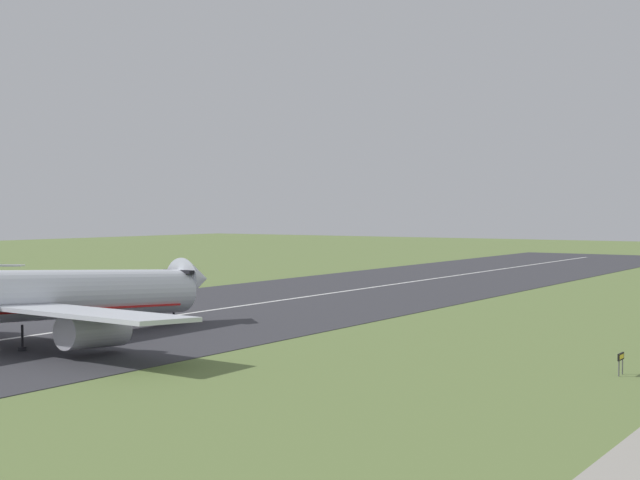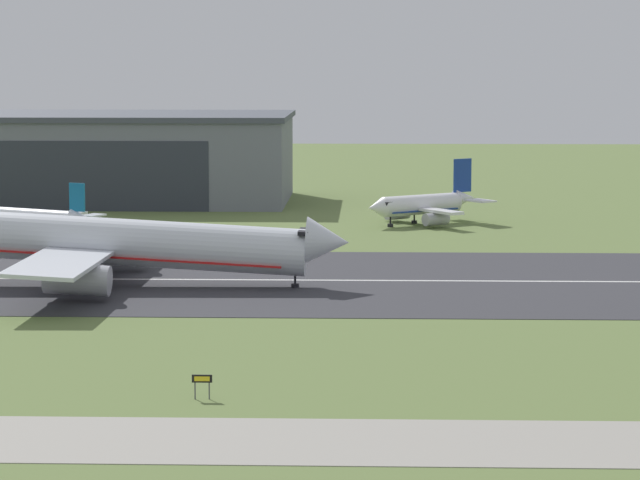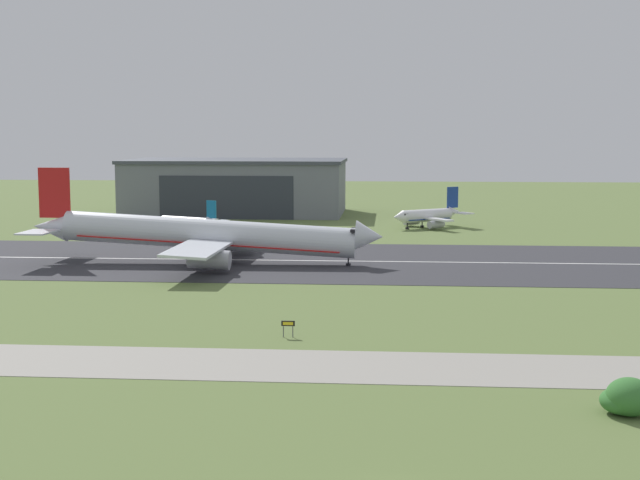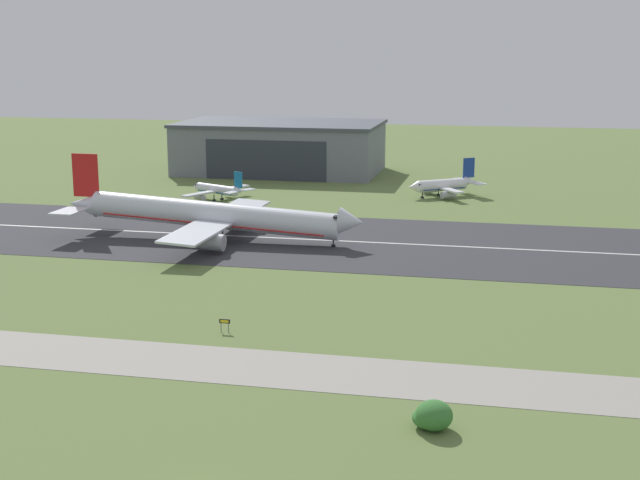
{
  "view_description": "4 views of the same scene",
  "coord_description": "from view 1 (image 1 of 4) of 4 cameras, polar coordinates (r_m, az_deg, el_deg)",
  "views": [
    {
      "loc": [
        -83.58,
        22.65,
        13.26
      ],
      "look_at": [
        10.64,
        86.04,
        9.44
      ],
      "focal_mm": 50.0,
      "sensor_mm": 36.0,
      "label": 1
    },
    {
      "loc": [
        0.92,
        -64.39,
        24.82
      ],
      "look_at": [
        -4.15,
        84.07,
        6.46
      ],
      "focal_mm": 85.0,
      "sensor_mm": 36.0,
      "label": 2
    },
    {
      "loc": [
        -0.4,
        -51.62,
        22.02
      ],
      "look_at": [
        -11.19,
        85.78,
        5.37
      ],
      "focal_mm": 50.0,
      "sensor_mm": 36.0,
      "label": 3
    },
    {
      "loc": [
        24.81,
        -64.72,
        37.33
      ],
      "look_at": [
        -4.73,
        71.64,
        6.44
      ],
      "focal_mm": 50.0,
      "sensor_mm": 36.0,
      "label": 4
    }
  ],
  "objects": [
    {
      "name": "runway_strip",
      "position": [
        114.56,
        -8.78,
        -4.73
      ],
      "size": [
        367.57,
        47.73,
        0.06
      ],
      "primitive_type": "cube",
      "color": "#333338",
      "rests_on": "ground_plane"
    },
    {
      "name": "runway_sign",
      "position": [
        75.88,
        18.7,
        -7.2
      ],
      "size": [
        1.47,
        0.13,
        1.81
      ],
      "color": "#4C4C51",
      "rests_on": "ground_plane"
    },
    {
      "name": "ground_plane",
      "position": [
        88.91,
        15.78,
        -6.73
      ],
      "size": [
        607.57,
        607.57,
        0.0
      ],
      "primitive_type": "plane",
      "color": "olive"
    },
    {
      "name": "runway_centreline",
      "position": [
        114.56,
        -8.78,
        -4.71
      ],
      "size": [
        330.81,
        0.7,
        0.01
      ],
      "primitive_type": "cube",
      "color": "silver",
      "rests_on": "runway_strip"
    }
  ]
}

